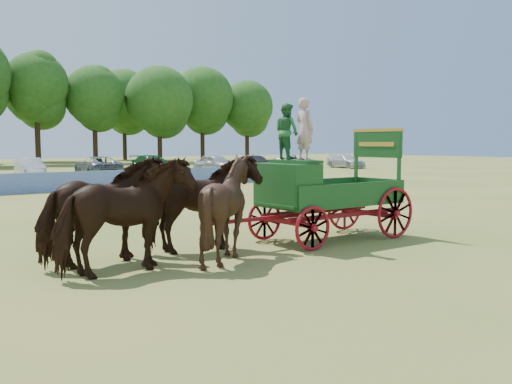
% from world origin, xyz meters
% --- Properties ---
extents(ground, '(160.00, 160.00, 0.00)m').
position_xyz_m(ground, '(0.00, 0.00, 0.00)').
color(ground, olive).
rests_on(ground, ground).
extents(horse_lead_left, '(2.88, 1.55, 2.33)m').
position_xyz_m(horse_lead_left, '(-8.34, -1.72, 1.16)').
color(horse_lead_left, black).
rests_on(horse_lead_left, ground).
extents(horse_lead_right, '(2.92, 1.68, 2.33)m').
position_xyz_m(horse_lead_right, '(-8.34, -0.62, 1.16)').
color(horse_lead_right, black).
rests_on(horse_lead_right, ground).
extents(horse_wheel_left, '(2.26, 2.05, 2.33)m').
position_xyz_m(horse_wheel_left, '(-5.94, -1.72, 1.17)').
color(horse_wheel_left, black).
rests_on(horse_wheel_left, ground).
extents(horse_wheel_right, '(2.84, 1.45, 2.33)m').
position_xyz_m(horse_wheel_right, '(-5.94, -0.62, 1.16)').
color(horse_wheel_right, black).
rests_on(horse_wheel_right, ground).
extents(farm_dray, '(6.00, 2.00, 3.69)m').
position_xyz_m(farm_dray, '(-2.96, -1.15, 1.59)').
color(farm_dray, '#A01014').
rests_on(farm_dray, ground).
extents(sponsor_banner, '(26.00, 0.08, 1.05)m').
position_xyz_m(sponsor_banner, '(-1.00, 18.00, 0.53)').
color(sponsor_banner, '#203DAE').
rests_on(sponsor_banner, ground).
extents(parked_cars, '(57.11, 7.07, 1.63)m').
position_xyz_m(parked_cars, '(0.35, 30.01, 0.75)').
color(parked_cars, silver).
rests_on(parked_cars, ground).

